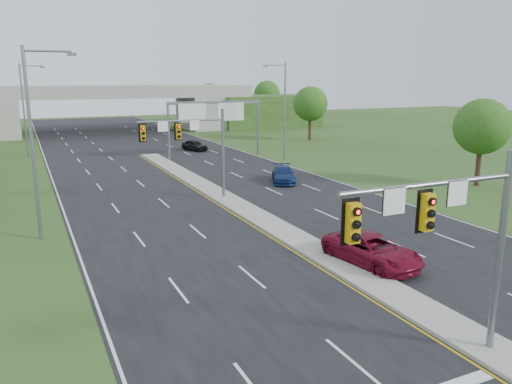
{
  "coord_description": "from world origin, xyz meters",
  "views": [
    {
      "loc": [
        -13.95,
        -10.72,
        9.2
      ],
      "look_at": [
        -2.35,
        14.0,
        3.0
      ],
      "focal_mm": 35.0,
      "sensor_mm": 36.0,
      "label": 1
    }
  ],
  "objects": [
    {
      "name": "road",
      "position": [
        0.0,
        35.0,
        0.01
      ],
      "size": [
        24.0,
        160.0,
        0.02
      ],
      "primitive_type": "cube",
      "color": "black",
      "rests_on": "ground"
    },
    {
      "name": "lane_markings",
      "position": [
        -0.6,
        28.91,
        0.02
      ],
      "size": [
        23.72,
        160.0,
        0.01
      ],
      "color": "gold",
      "rests_on": "road"
    },
    {
      "name": "tree_r_mid",
      "position": [
        26.0,
        55.0,
        5.51
      ],
      "size": [
        5.2,
        5.2,
        8.12
      ],
      "color": "#382316",
      "rests_on": "ground"
    },
    {
      "name": "signal_mast_far",
      "position": [
        -2.26,
        24.93,
        4.73
      ],
      "size": [
        6.62,
        0.6,
        7.0
      ],
      "color": "slate",
      "rests_on": "ground"
    },
    {
      "name": "lightpole_l_mid",
      "position": [
        -13.3,
        20.0,
        6.1
      ],
      "size": [
        2.85,
        0.25,
        11.0
      ],
      "color": "slate",
      "rests_on": "ground"
    },
    {
      "name": "tree_r_near",
      "position": [
        22.0,
        20.0,
        5.18
      ],
      "size": [
        4.8,
        4.8,
        7.6
      ],
      "color": "#382316",
      "rests_on": "ground"
    },
    {
      "name": "median",
      "position": [
        0.0,
        23.0,
        0.1
      ],
      "size": [
        2.0,
        54.0,
        0.16
      ],
      "primitive_type": "cube",
      "color": "gray",
      "rests_on": "road"
    },
    {
      "name": "lightpole_r_far",
      "position": [
        13.3,
        40.0,
        6.1
      ],
      "size": [
        2.85,
        0.25,
        11.0
      ],
      "color": "slate",
      "rests_on": "ground"
    },
    {
      "name": "tree_back_c",
      "position": [
        24.0,
        94.0,
        5.51
      ],
      "size": [
        5.6,
        5.6,
        8.32
      ],
      "color": "#382316",
      "rests_on": "ground"
    },
    {
      "name": "signal_mast_near",
      "position": [
        -2.26,
        -0.07,
        4.73
      ],
      "size": [
        6.62,
        0.6,
        7.0
      ],
      "color": "slate",
      "rests_on": "ground"
    },
    {
      "name": "lightpole_l_far",
      "position": [
        -13.3,
        55.0,
        6.1
      ],
      "size": [
        2.85,
        0.25,
        11.0
      ],
      "color": "slate",
      "rests_on": "ground"
    },
    {
      "name": "tree_back_d",
      "position": [
        38.0,
        94.0,
        5.84
      ],
      "size": [
        6.0,
        6.0,
        8.85
      ],
      "color": "#382316",
      "rests_on": "ground"
    },
    {
      "name": "overpass",
      "position": [
        0.0,
        80.0,
        3.55
      ],
      "size": [
        80.0,
        14.0,
        8.1
      ],
      "color": "gray",
      "rests_on": "ground"
    },
    {
      "name": "car_far_b",
      "position": [
        7.22,
        28.51,
        0.72
      ],
      "size": [
        3.74,
        5.2,
        1.4
      ],
      "primitive_type": "imported",
      "rotation": [
        0.0,
        0.0,
        -0.42
      ],
      "color": "#0D2150",
      "rests_on": "road"
    },
    {
      "name": "car_far_c",
      "position": [
        6.39,
        51.62,
        0.71
      ],
      "size": [
        2.89,
        4.38,
        1.39
      ],
      "primitive_type": "imported",
      "rotation": [
        0.0,
        0.0,
        0.34
      ],
      "color": "black",
      "rests_on": "road"
    },
    {
      "name": "sign_gantry",
      "position": [
        6.68,
        44.92,
        5.24
      ],
      "size": [
        11.58,
        0.44,
        6.67
      ],
      "color": "slate",
      "rests_on": "ground"
    },
    {
      "name": "ground",
      "position": [
        0.0,
        0.0,
        0.0
      ],
      "size": [
        240.0,
        240.0,
        0.0
      ],
      "primitive_type": "plane",
      "color": "#294418",
      "rests_on": "ground"
    },
    {
      "name": "car_far_a",
      "position": [
        1.5,
        8.4,
        0.78
      ],
      "size": [
        3.28,
        5.78,
        1.52
      ],
      "primitive_type": "imported",
      "rotation": [
        0.0,
        0.0,
        0.14
      ],
      "color": "maroon",
      "rests_on": "road"
    }
  ]
}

